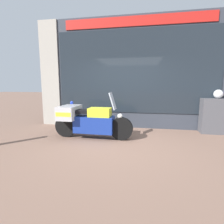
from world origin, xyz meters
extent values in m
plane|color=#7A5B4C|center=(0.00, 0.00, 0.00)|extent=(60.00, 60.00, 0.00)
cube|color=#333842|center=(0.00, 2.00, 1.90)|extent=(6.40, 0.40, 3.81)
cube|color=#A39E93|center=(-2.84, 2.03, 1.90)|extent=(0.71, 0.55, 3.81)
cube|color=#1E262D|center=(0.32, 1.79, 1.95)|extent=(5.46, 0.02, 2.81)
cube|color=red|center=(0.32, 1.78, 3.58)|extent=(4.91, 0.03, 0.32)
cube|color=slate|center=(0.28, 2.01, 0.28)|extent=(5.24, 0.30, 0.55)
cube|color=silver|center=(0.28, 2.15, 1.23)|extent=(5.24, 0.02, 1.41)
cube|color=beige|center=(0.28, 2.01, 1.93)|extent=(5.24, 0.30, 0.02)
cube|color=maroon|center=(-1.58, 2.01, 1.97)|extent=(0.18, 0.04, 0.06)
cube|color=black|center=(-0.34, 2.01, 1.97)|extent=(0.18, 0.04, 0.06)
cube|color=#195623|center=(0.90, 2.01, 1.97)|extent=(0.18, 0.04, 0.06)
cube|color=navy|center=(2.14, 2.01, 1.97)|extent=(0.18, 0.04, 0.06)
cube|color=#2866B7|center=(-0.95, 1.94, 0.69)|extent=(0.19, 0.01, 0.27)
cube|color=#2D8E42|center=(1.51, 1.94, 0.69)|extent=(0.19, 0.04, 0.27)
cylinder|color=black|center=(0.04, 0.33, 0.32)|extent=(0.64, 0.15, 0.64)
cylinder|color=black|center=(-1.60, 0.35, 0.32)|extent=(0.64, 0.15, 0.64)
cube|color=navy|center=(-0.74, 0.34, 0.41)|extent=(1.12, 0.46, 0.46)
cube|color=yellow|center=(-0.57, 0.34, 0.74)|extent=(0.61, 0.41, 0.27)
cube|color=black|center=(-0.99, 0.34, 0.77)|extent=(0.65, 0.34, 0.10)
cube|color=#B7B7BC|center=(-1.48, 0.35, 0.73)|extent=(0.50, 0.81, 0.38)
cube|color=yellow|center=(-1.48, 0.35, 0.73)|extent=(0.45, 0.82, 0.11)
cube|color=#B2BCC6|center=(-0.20, 0.33, 1.08)|extent=(0.18, 0.31, 0.47)
sphere|color=white|center=(0.00, 0.33, 0.67)|extent=(0.14, 0.14, 0.14)
sphere|color=blue|center=(-1.40, 0.35, 1.01)|extent=(0.09, 0.09, 0.09)
cube|color=#4C4C51|center=(2.81, 1.55, 0.55)|extent=(0.79, 0.41, 1.10)
sphere|color=white|center=(2.90, 1.61, 1.23)|extent=(0.27, 0.27, 0.27)
camera|label=1|loc=(0.64, -4.33, 1.51)|focal=28.00mm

